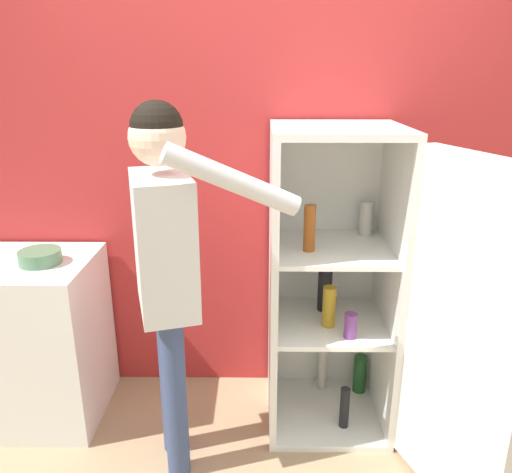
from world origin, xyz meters
TOP-DOWN VIEW (x-y plane):
  - wall_back at (0.00, 0.98)m, footprint 7.00×0.06m
  - refrigerator at (0.46, 0.54)m, footprint 0.88×1.21m
  - person at (-0.41, 0.27)m, footprint 0.75×0.54m
  - counter at (-1.28, 0.63)m, footprint 0.79×0.60m
  - bowl at (-1.12, 0.60)m, footprint 0.21×0.21m

SIDE VIEW (x-z plane):
  - counter at x=-1.28m, z-range 0.00..0.91m
  - refrigerator at x=0.46m, z-range -0.01..1.58m
  - bowl at x=-1.12m, z-range 0.91..0.98m
  - person at x=-0.41m, z-range 0.25..1.98m
  - wall_back at x=0.00m, z-range 0.00..2.55m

